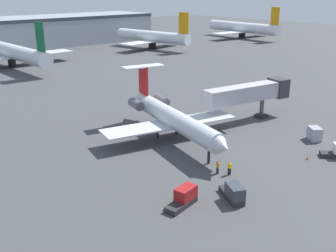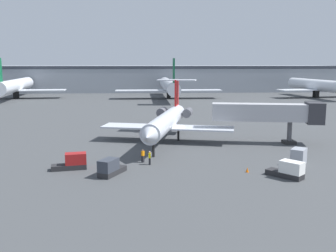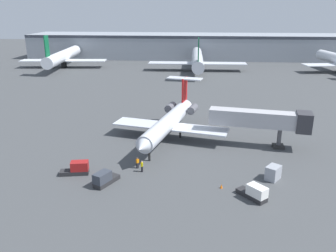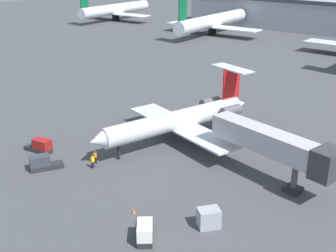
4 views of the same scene
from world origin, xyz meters
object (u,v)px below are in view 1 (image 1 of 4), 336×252
Objects in this scene: baggage_tug_trailing at (184,198)px; traffic_cone_near at (308,158)px; regional_jet at (171,117)px; ground_crew_marshaller at (218,167)px; baggage_tug_spare at (233,193)px; cargo_container_uld at (315,134)px; parked_airliner_east_mid at (153,37)px; parked_airliner_centre at (11,51)px; ground_crew_loader at (229,168)px; jet_bridge at (252,93)px; parked_airliner_east_end at (243,28)px.

baggage_tug_trailing is 7.61× the size of traffic_cone_near.
regional_jet is 15.63× the size of ground_crew_marshaller.
ground_crew_marshaller is 6.45m from baggage_tug_spare.
parked_airliner_east_mid reaches higher than cargo_container_uld.
ground_crew_marshaller is 8.56m from baggage_tug_trailing.
baggage_tug_trailing is at bearing -162.20° from ground_crew_marshaller.
baggage_tug_trailing is 5.34m from baggage_tug_spare.
parked_airliner_centre is (8.37, 84.29, 3.46)m from ground_crew_marshaller.
regional_jet is at bearing 51.82° from baggage_tug_trailing.
baggage_tug_trailing is at bearing 173.04° from traffic_cone_near.
parked_airliner_east_mid is at bearing 55.34° from ground_crew_loader.
parked_airliner_east_end reaches higher than jet_bridge.
jet_bridge is at bearing -8.20° from regional_jet.
parked_airliner_east_end reaches higher than baggage_tug_trailing.
baggage_tug_trailing is at bearing -144.01° from parked_airliner_east_end.
parked_airliner_east_end is (118.72, 86.22, 3.65)m from baggage_tug_trailing.
ground_crew_marshaller is 19.17m from cargo_container_uld.
ground_crew_loader is 0.40× the size of baggage_tug_trailing.
parked_airliner_east_end reaches higher than regional_jet.
traffic_cone_near is (15.46, 0.30, -0.56)m from baggage_tug_spare.
jet_bridge is at bearing -81.17° from parked_airliner_centre.
parked_airliner_east_mid reaches higher than ground_crew_marshaller.
parked_airliner_east_mid is at bearing 61.56° from jet_bridge.
parked_airliner_centre reaches higher than jet_bridge.
ground_crew_loader is 9.10m from baggage_tug_trailing.
regional_jet is at bearing 114.81° from traffic_cone_near.
cargo_container_uld is at bearing 8.59° from baggage_tug_spare.
ground_crew_loader is (0.83, -1.15, 0.00)m from ground_crew_marshaller.
parked_airliner_east_end is at bearing 38.99° from jet_bridge.
jet_bridge is 0.39× the size of parked_airliner_centre.
regional_jet is 0.70× the size of parked_airliner_east_end.
parked_airliner_east_end is at bearing 37.09° from ground_crew_marshaller.
jet_bridge is 17.80m from traffic_cone_near.
ground_crew_marshaller is 1.00× the size of ground_crew_loader.
parked_airliner_east_end is at bearing 35.99° from baggage_tug_trailing.
traffic_cone_near is (11.06, -3.92, -0.58)m from ground_crew_loader.
cargo_container_uld is at bearing -2.51° from ground_crew_loader.
traffic_cone_near is at bearing -6.96° from baggage_tug_trailing.
baggage_tug_trailing is (-28.04, -12.82, -3.88)m from jet_bridge.
parked_airliner_east_mid is at bearing 64.58° from cargo_container_uld.
parked_airliner_centre reaches higher than cargo_container_uld.
cargo_container_uld reaches higher than ground_crew_loader.
ground_crew_loader is 3.07× the size of traffic_cone_near.
baggage_tug_trailing is 20.20m from traffic_cone_near.
baggage_tug_trailing is 1.00× the size of baggage_tug_spare.
ground_crew_loader is at bearing -102.07° from regional_jet.
parked_airliner_centre reaches higher than ground_crew_marshaller.
jet_bridge reaches higher than ground_crew_loader.
cargo_container_uld is (19.07, -1.95, 0.12)m from ground_crew_marshaller.
baggage_tug_trailing is 0.10× the size of parked_airliner_centre.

